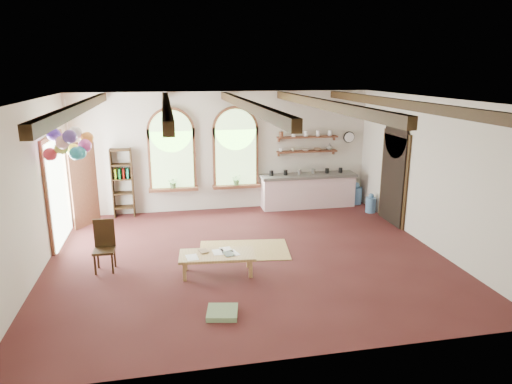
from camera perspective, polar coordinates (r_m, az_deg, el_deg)
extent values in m
plane|color=#4D201F|center=(9.53, -1.07, -8.11)|extent=(8.00, 8.00, 0.00)
cube|color=brown|center=(12.29, -10.43, 4.02)|extent=(1.24, 0.08, 1.64)
cylinder|color=brown|center=(12.17, -10.60, 7.49)|extent=(1.24, 0.08, 1.24)
cube|color=#98C677|center=(12.25, -10.43, 3.99)|extent=(1.10, 0.04, 1.50)
cube|color=brown|center=(12.37, -10.25, 0.35)|extent=(1.30, 0.28, 0.08)
cube|color=brown|center=(12.42, -2.56, 4.38)|extent=(1.24, 0.08, 1.64)
cylinder|color=brown|center=(12.31, -2.60, 7.81)|extent=(1.24, 0.08, 1.24)
cube|color=#98C677|center=(12.38, -2.53, 4.35)|extent=(1.10, 0.04, 1.50)
cube|color=brown|center=(12.51, -2.45, 0.75)|extent=(1.30, 0.28, 0.08)
cube|color=brown|center=(11.02, -23.55, 0.13)|extent=(0.10, 1.90, 2.50)
cube|color=black|center=(11.82, 16.75, 1.46)|extent=(0.10, 1.30, 2.40)
cube|color=#FFD8DA|center=(12.87, 6.50, 0.02)|extent=(2.60, 0.55, 0.86)
cube|color=slate|center=(12.76, 6.56, 2.06)|extent=(2.68, 0.62, 0.08)
cube|color=brown|center=(12.80, 6.40, 5.07)|extent=(1.70, 0.24, 0.04)
cube|color=brown|center=(12.73, 6.45, 6.84)|extent=(1.70, 0.24, 0.04)
cylinder|color=black|center=(13.24, 11.56, 6.73)|extent=(0.32, 0.04, 0.32)
cube|color=#382412|center=(12.37, -17.49, 1.03)|extent=(0.03, 0.32, 1.80)
cube|color=#382412|center=(12.32, -15.19, 1.15)|extent=(0.03, 0.32, 1.80)
cube|color=tan|center=(8.68, -4.88, -7.88)|extent=(1.47, 0.77, 0.05)
cube|color=tan|center=(8.56, -8.94, -9.81)|extent=(0.06, 0.06, 0.36)
cube|color=tan|center=(8.58, -0.69, -9.56)|extent=(0.06, 0.06, 0.36)
cube|color=tan|center=(8.98, -8.81, -8.57)|extent=(0.06, 0.06, 0.36)
cube|color=tan|center=(9.00, -0.98, -8.34)|extent=(0.06, 0.06, 0.36)
cube|color=#382412|center=(9.23, -18.45, -6.98)|extent=(0.41, 0.41, 0.05)
cube|color=#382412|center=(9.29, -18.43, -4.92)|extent=(0.39, 0.05, 0.58)
cube|color=tan|center=(9.85, -1.50, -7.27)|extent=(2.03, 1.40, 0.02)
cube|color=gray|center=(7.47, -4.23, -14.79)|extent=(0.56, 0.56, 0.08)
cylinder|color=#5280B0|center=(13.42, 12.38, -0.43)|extent=(0.33, 0.33, 0.49)
sphere|color=#5280B0|center=(13.35, 12.45, 0.81)|extent=(0.17, 0.17, 0.17)
cylinder|color=#5280B0|center=(12.73, 14.14, -1.57)|extent=(0.27, 0.27, 0.41)
sphere|color=#5280B0|center=(12.67, 14.21, -0.48)|extent=(0.15, 0.15, 0.15)
cylinder|color=white|center=(9.66, -22.54, 8.13)|extent=(0.01, 0.01, 0.85)
sphere|color=#2AA8B7|center=(9.64, -21.19, 4.60)|extent=(0.26, 0.26, 0.26)
sphere|color=#DE4AB1|center=(9.71, -20.59, 5.45)|extent=(0.26, 0.26, 0.26)
sphere|color=#FF9535|center=(9.86, -20.36, 6.31)|extent=(0.26, 0.26, 0.26)
sphere|color=white|center=(9.84, -21.69, 6.88)|extent=(0.26, 0.26, 0.26)
sphere|color=#C6D321|center=(10.02, -21.90, 4.89)|extent=(0.26, 0.26, 0.26)
sphere|color=#93BD51|center=(10.07, -22.89, 5.54)|extent=(0.26, 0.26, 0.26)
sphere|color=#D564CC|center=(9.84, -23.14, 6.03)|extent=(0.26, 0.26, 0.26)
sphere|color=#502EC4|center=(9.78, -23.99, 6.60)|extent=(0.26, 0.26, 0.26)
sphere|color=#D72F3E|center=(9.69, -24.34, 4.33)|extent=(0.26, 0.26, 0.26)
sphere|color=#B2C545|center=(9.61, -23.18, 5.10)|extent=(0.26, 0.26, 0.26)
sphere|color=#FFC4BB|center=(9.45, -23.03, 5.71)|extent=(0.26, 0.26, 0.26)
sphere|color=#5E47A6|center=(9.32, -22.26, 6.42)|extent=(0.26, 0.26, 0.26)
sphere|color=#2AA8B7|center=(9.57, -21.57, 4.50)|extent=(0.26, 0.26, 0.26)
imported|color=olive|center=(8.76, -7.07, -7.44)|extent=(0.22, 0.27, 0.02)
cube|color=black|center=(8.64, -3.46, -7.73)|extent=(0.23, 0.29, 0.01)
imported|color=#598C4C|center=(12.30, -10.29, 1.18)|extent=(0.27, 0.23, 0.30)
imported|color=#598C4C|center=(12.43, -2.44, 1.56)|extent=(0.27, 0.23, 0.30)
imported|color=white|center=(12.58, 3.14, 5.29)|extent=(0.12, 0.10, 0.10)
imported|color=beige|center=(12.67, 4.68, 5.32)|extent=(0.10, 0.10, 0.09)
imported|color=beige|center=(12.77, 6.19, 5.27)|extent=(0.22, 0.22, 0.05)
imported|color=#8C664C|center=(12.88, 7.68, 5.32)|extent=(0.20, 0.20, 0.06)
imported|color=slate|center=(12.99, 9.16, 5.64)|extent=(0.18, 0.18, 0.19)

